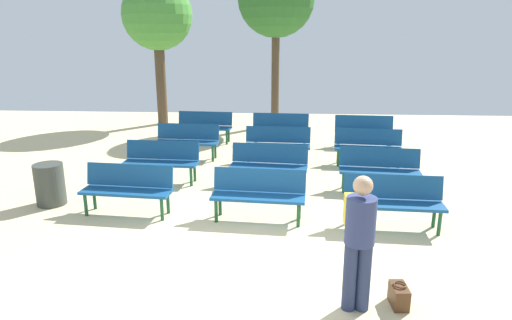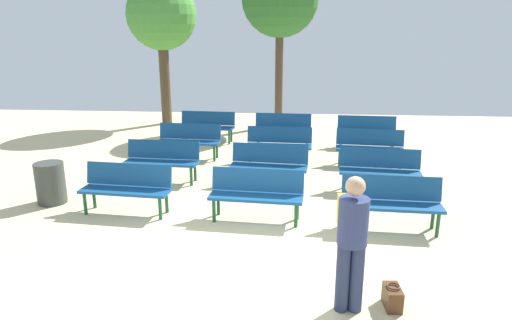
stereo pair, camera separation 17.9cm
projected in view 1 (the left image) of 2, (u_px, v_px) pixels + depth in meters
The scene contains 17 objects.
ground_plane at pixel (241, 264), 6.36m from camera, with size 24.00×24.00×0.00m, color beige.
bench_r0_c0 at pixel (128, 186), 8.03m from camera, with size 1.63×0.61×0.87m.
bench_r0_c1 at pixel (259, 192), 7.76m from camera, with size 1.63×0.60×0.87m.
bench_r0_c2 at pixel (393, 199), 7.43m from camera, with size 1.62×0.56×0.87m.
bench_r1_c0 at pixel (161, 159), 9.74m from camera, with size 1.62×0.56×0.87m.
bench_r1_c1 at pixel (269, 163), 9.46m from camera, with size 1.64×0.64×0.87m.
bench_r1_c2 at pixel (379, 167), 9.16m from camera, with size 1.64×0.62×0.87m.
bench_r2_c0 at pixel (187, 139), 11.51m from camera, with size 1.62×0.56×0.87m.
bench_r2_c1 at pixel (278, 142), 11.17m from camera, with size 1.62×0.55×0.87m.
bench_r2_c2 at pixel (368, 145), 10.94m from camera, with size 1.64×0.62×0.87m.
bench_r3_c0 at pixel (205, 125), 13.22m from camera, with size 1.63×0.59×0.87m.
bench_r3_c1 at pixel (280, 127), 12.95m from camera, with size 1.62×0.56×0.87m.
bench_r3_c2 at pixel (364, 129), 12.63m from camera, with size 1.62×0.56×0.87m.
tree_0 at pixel (157, 17), 14.93m from camera, with size 2.32×2.32×4.82m.
visitor_with_backpack at pixel (359, 235), 5.13m from camera, with size 0.35×0.53×1.65m.
handbag at pixel (399, 295), 5.38m from camera, with size 0.20×0.33×0.29m.
trash_bin at pixel (50, 184), 8.47m from camera, with size 0.54×0.54×0.79m, color #383D38.
Camera 1 is at (0.55, -5.69, 3.17)m, focal length 31.78 mm.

